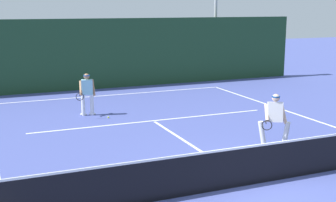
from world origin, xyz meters
TOP-DOWN VIEW (x-y plane):
  - ground_plane at (0.00, 0.00)m, footprint 80.00×80.00m
  - court_line_baseline_far at (0.00, 11.89)m, footprint 11.00×0.10m
  - court_line_service at (0.00, 6.55)m, footprint 8.97×0.10m
  - court_line_centre at (0.00, 3.20)m, footprint 0.10×6.40m
  - tennis_net at (0.00, 0.00)m, footprint 12.05×0.09m
  - player_near at (2.06, 2.06)m, footprint 1.10×0.85m
  - player_far at (-2.02, 8.32)m, footprint 0.85×0.86m
  - tennis_ball at (-1.41, 7.57)m, footprint 0.07×0.07m
  - back_fence_windscreen at (0.00, 13.81)m, footprint 22.33×0.12m

SIDE VIEW (x-z plane):
  - ground_plane at x=0.00m, z-range 0.00..0.00m
  - court_line_baseline_far at x=0.00m, z-range 0.00..0.01m
  - court_line_service at x=0.00m, z-range 0.00..0.01m
  - court_line_centre at x=0.00m, z-range 0.00..0.01m
  - tennis_ball at x=-1.41m, z-range 0.00..0.07m
  - tennis_net at x=0.00m, z-range -0.05..1.05m
  - player_far at x=-2.02m, z-range 0.08..1.70m
  - player_near at x=2.06m, z-range 0.08..1.73m
  - back_fence_windscreen at x=0.00m, z-range 0.00..3.52m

